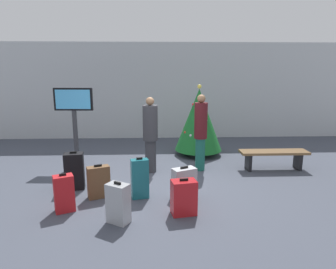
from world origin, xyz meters
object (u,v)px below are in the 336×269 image
(suitcase_4, at_px, (184,183))
(suitcase_6, at_px, (140,179))
(holiday_tree, at_px, (199,120))
(suitcase_0, at_px, (64,193))
(waiting_bench, at_px, (274,155))
(suitcase_5, at_px, (99,182))
(suitcase_3, at_px, (118,203))
(traveller_0, at_px, (201,131))
(traveller_1, at_px, (150,133))
(suitcase_2, at_px, (184,197))
(flight_info_kiosk, at_px, (74,111))
(suitcase_1, at_px, (74,171))

(suitcase_4, relative_size, suitcase_6, 0.77)
(holiday_tree, bearing_deg, suitcase_0, -128.98)
(suitcase_0, bearing_deg, suitcase_4, 13.64)
(waiting_bench, relative_size, suitcase_5, 2.50)
(suitcase_4, xyz_separation_m, suitcase_5, (-1.66, 0.04, 0.02))
(suitcase_3, bearing_deg, traveller_0, 56.57)
(traveller_1, bearing_deg, traveller_0, 3.89)
(suitcase_2, distance_m, suitcase_4, 0.72)
(waiting_bench, distance_m, traveller_1, 3.12)
(suitcase_5, bearing_deg, waiting_bench, 20.85)
(traveller_1, bearing_deg, suitcase_2, -74.99)
(suitcase_3, distance_m, suitcase_5, 1.13)
(suitcase_4, relative_size, suitcase_5, 0.93)
(suitcase_4, distance_m, suitcase_6, 0.87)
(waiting_bench, height_order, traveller_1, traveller_1)
(suitcase_3, height_order, suitcase_6, suitcase_6)
(suitcase_4, bearing_deg, suitcase_3, -140.22)
(flight_info_kiosk, bearing_deg, traveller_1, -18.09)
(waiting_bench, relative_size, suitcase_3, 2.39)
(holiday_tree, bearing_deg, suitcase_6, -117.32)
(suitcase_3, distance_m, suitcase_4, 1.51)
(suitcase_2, relative_size, suitcase_3, 0.93)
(traveller_0, relative_size, suitcase_0, 2.69)
(holiday_tree, relative_size, traveller_1, 1.12)
(suitcase_2, xyz_separation_m, suitcase_6, (-0.79, 0.71, 0.09))
(suitcase_1, distance_m, suitcase_6, 1.48)
(suitcase_2, distance_m, suitcase_5, 1.76)
(traveller_0, relative_size, suitcase_5, 2.80)
(traveller_0, relative_size, traveller_1, 1.03)
(suitcase_2, relative_size, suitcase_5, 0.97)
(flight_info_kiosk, relative_size, suitcase_4, 3.21)
(holiday_tree, relative_size, suitcase_3, 2.92)
(suitcase_0, height_order, suitcase_1, suitcase_1)
(holiday_tree, height_order, traveller_1, holiday_tree)
(suitcase_1, relative_size, suitcase_2, 1.25)
(flight_info_kiosk, relative_size, suitcase_5, 2.99)
(waiting_bench, bearing_deg, suitcase_3, -144.26)
(holiday_tree, height_order, traveller_0, holiday_tree)
(traveller_1, bearing_deg, suitcase_5, -123.40)
(suitcase_2, distance_m, suitcase_3, 1.12)
(holiday_tree, xyz_separation_m, traveller_0, (-0.15, -1.38, -0.04))
(holiday_tree, bearing_deg, suitcase_5, -128.52)
(flight_info_kiosk, height_order, traveller_1, flight_info_kiosk)
(holiday_tree, distance_m, traveller_1, 2.01)
(suitcase_2, height_order, suitcase_6, suitcase_6)
(waiting_bench, xyz_separation_m, suitcase_6, (-3.25, -1.59, 0.02))
(waiting_bench, height_order, suitcase_3, suitcase_3)
(suitcase_2, xyz_separation_m, suitcase_3, (-1.09, -0.25, 0.03))
(flight_info_kiosk, bearing_deg, holiday_tree, 14.00)
(traveller_1, height_order, suitcase_6, traveller_1)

